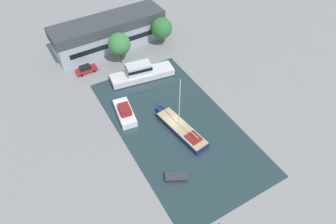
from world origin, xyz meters
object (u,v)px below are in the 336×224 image
small_dinghy (176,177)px  cabin_boat (125,112)px  motor_cruiser (141,73)px  quay_tree_by_water (162,28)px  warehouse_building (109,33)px  quay_tree_near_building (119,44)px  sailboat_moored (181,129)px  parked_car (86,69)px

small_dinghy → cabin_boat: bearing=32.3°
motor_cruiser → small_dinghy: size_ratio=3.65×
quay_tree_by_water → small_dinghy: size_ratio=1.81×
warehouse_building → cabin_boat: 24.75m
small_dinghy → cabin_boat: size_ratio=0.52×
quay_tree_near_building → cabin_boat: quay_tree_near_building is taller
warehouse_building → motor_cruiser: bearing=-87.9°
quay_tree_near_building → motor_cruiser: 8.37m
cabin_boat → quay_tree_by_water: bearing=53.0°
warehouse_building → sailboat_moored: 32.46m
cabin_boat → sailboat_moored: bearing=-42.1°
quay_tree_by_water → parked_car: quay_tree_by_water is taller
warehouse_building → motor_cruiser: size_ratio=1.91×
quay_tree_by_water → sailboat_moored: bearing=-112.2°
motor_cruiser → cabin_boat: (-7.79, -8.57, -0.42)m
parked_car → cabin_boat: bearing=4.9°
warehouse_building → sailboat_moored: sailboat_moored is taller
warehouse_building → parked_car: 11.65m
quay_tree_near_building → sailboat_moored: 25.11m
warehouse_building → motor_cruiser: (0.90, -15.05, -2.27)m
small_dinghy → sailboat_moored: bearing=-8.5°
quay_tree_near_building → cabin_boat: (-6.34, -16.03, -3.93)m
quay_tree_by_water → warehouse_building: bearing=152.5°
warehouse_building → quay_tree_near_building: (-0.55, -7.59, 1.24)m
quay_tree_by_water → cabin_boat: (-18.03, -17.83, -3.55)m
warehouse_building → cabin_boat: size_ratio=3.61×
parked_car → sailboat_moored: (9.10, -25.23, -0.20)m
quay_tree_by_water → sailboat_moored: size_ratio=0.55×
quay_tree_near_building → cabin_boat: 17.68m
parked_car → motor_cruiser: (9.71, -7.95, 0.53)m
parked_car → cabin_boat: size_ratio=0.62×
motor_cruiser → cabin_boat: bearing=146.1°
parked_car → warehouse_building: bearing=127.1°
parked_car → small_dinghy: 33.38m
quay_tree_by_water → small_dinghy: quay_tree_by_water is taller
sailboat_moored → parked_car: bearing=101.6°
quay_tree_near_building → small_dinghy: (-5.01, -32.72, -4.54)m
quay_tree_by_water → cabin_boat: bearing=-135.3°
motor_cruiser → cabin_boat: size_ratio=1.89×
motor_cruiser → small_dinghy: bearing=174.1°
quay_tree_near_building → parked_car: 9.21m
sailboat_moored → motor_cruiser: bearing=79.7°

